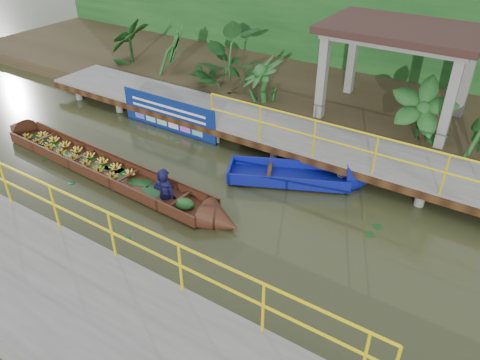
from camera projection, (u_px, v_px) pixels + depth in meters
The scene contains 10 objects.
ground at pixel (186, 194), 11.66m from camera, with size 80.00×80.00×0.00m, color #2C3219.
land_strip at pixel (316, 91), 16.85m from camera, with size 30.00×8.00×0.45m, color #302418.
far_dock at pixel (258, 126), 13.82m from camera, with size 16.00×2.06×1.66m.
near_dock at pixel (79, 312), 8.07m from camera, with size 18.00×2.40×1.73m.
pavilion at pixel (402, 39), 13.23m from camera, with size 4.40×3.00×3.00m.
foliage_backdrop at pixel (348, 26), 17.66m from camera, with size 30.00×0.80×4.00m, color #133E16.
vendor_boat at pixel (111, 168), 12.28m from camera, with size 8.91×1.31×2.01m.
moored_blue_boat at pixel (323, 179), 11.99m from camera, with size 3.66×2.34×0.86m.
blue_banner at pixel (168, 115), 14.32m from camera, with size 3.54×0.04×1.10m.
tropical_plants at pixel (259, 73), 15.20m from camera, with size 14.42×1.42×1.77m.
Camera 1 is at (6.37, -7.36, 6.58)m, focal length 35.00 mm.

